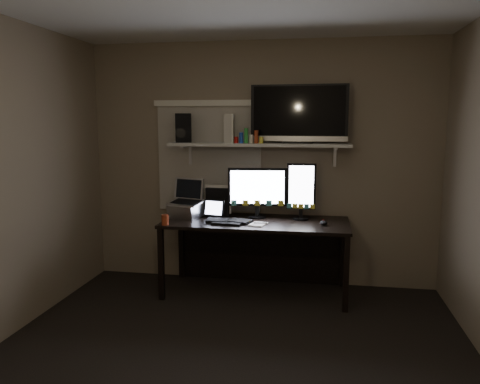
% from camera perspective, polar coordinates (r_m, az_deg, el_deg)
% --- Properties ---
extents(floor, '(3.60, 3.60, 0.00)m').
position_cam_1_polar(floor, '(3.51, -1.52, -20.32)').
color(floor, black).
rests_on(floor, ground).
extents(back_wall, '(3.60, 0.00, 3.60)m').
position_cam_1_polar(back_wall, '(4.87, 2.57, 3.39)').
color(back_wall, '#7D6D59').
rests_on(back_wall, floor).
extents(window_blinds, '(1.10, 0.02, 1.10)m').
position_cam_1_polar(window_blinds, '(4.95, -3.79, 4.04)').
color(window_blinds, beige).
rests_on(window_blinds, back_wall).
extents(desk, '(1.80, 0.75, 0.73)m').
position_cam_1_polar(desk, '(4.74, 2.13, -5.32)').
color(desk, black).
rests_on(desk, floor).
extents(wall_shelf, '(1.80, 0.35, 0.03)m').
position_cam_1_polar(wall_shelf, '(4.68, 2.32, 5.81)').
color(wall_shelf, beige).
rests_on(wall_shelf, back_wall).
extents(monitor_landscape, '(0.59, 0.13, 0.52)m').
position_cam_1_polar(monitor_landscape, '(4.69, 2.12, -0.04)').
color(monitor_landscape, black).
rests_on(monitor_landscape, desk).
extents(monitor_portrait, '(0.28, 0.05, 0.57)m').
position_cam_1_polar(monitor_portrait, '(4.63, 7.47, 0.10)').
color(monitor_portrait, black).
rests_on(monitor_portrait, desk).
extents(keyboard, '(0.46, 0.23, 0.03)m').
position_cam_1_polar(keyboard, '(4.51, -1.41, -3.55)').
color(keyboard, black).
rests_on(keyboard, desk).
extents(mouse, '(0.08, 0.11, 0.04)m').
position_cam_1_polar(mouse, '(4.47, 10.15, -3.71)').
color(mouse, black).
rests_on(mouse, desk).
extents(notepad, '(0.17, 0.21, 0.01)m').
position_cam_1_polar(notepad, '(4.41, 2.21, -3.95)').
color(notepad, white).
rests_on(notepad, desk).
extents(tablet, '(0.23, 0.13, 0.19)m').
position_cam_1_polar(tablet, '(4.69, -3.18, -2.07)').
color(tablet, black).
rests_on(tablet, desk).
extents(file_sorter, '(0.25, 0.12, 0.31)m').
position_cam_1_polar(file_sorter, '(4.84, -2.68, -1.02)').
color(file_sorter, black).
rests_on(file_sorter, desk).
extents(laptop, '(0.40, 0.36, 0.38)m').
position_cam_1_polar(laptop, '(4.74, -6.63, -0.83)').
color(laptop, '#BDBCC2').
rests_on(laptop, desk).
extents(cup, '(0.08, 0.08, 0.10)m').
position_cam_1_polar(cup, '(4.45, -9.11, -3.37)').
color(cup, '#95341B').
rests_on(cup, desk).
extents(sticky_notes, '(0.33, 0.25, 0.00)m').
position_cam_1_polar(sticky_notes, '(4.56, -1.32, -3.55)').
color(sticky_notes, yellow).
rests_on(sticky_notes, desk).
extents(tv, '(0.95, 0.22, 0.57)m').
position_cam_1_polar(tv, '(4.66, 7.21, 9.41)').
color(tv, black).
rests_on(tv, wall_shelf).
extents(game_console, '(0.10, 0.25, 0.29)m').
position_cam_1_polar(game_console, '(4.70, -1.22, 7.76)').
color(game_console, silver).
rests_on(game_console, wall_shelf).
extents(speaker, '(0.21, 0.23, 0.29)m').
position_cam_1_polar(speaker, '(4.84, -6.91, 7.76)').
color(speaker, black).
rests_on(speaker, wall_shelf).
extents(bottles, '(0.24, 0.06, 0.15)m').
position_cam_1_polar(bottles, '(4.61, 1.06, 6.92)').
color(bottles, '#A50F0C').
rests_on(bottles, wall_shelf).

